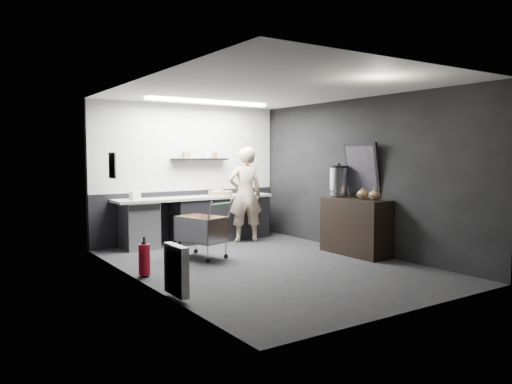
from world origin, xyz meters
TOP-DOWN VIEW (x-y plane):
  - floor at (0.00, 0.00)m, footprint 5.50×5.50m
  - ceiling at (0.00, 0.00)m, footprint 5.50×5.50m
  - wall_back at (0.00, 2.75)m, footprint 5.50×0.00m
  - wall_front at (0.00, -2.75)m, footprint 5.50×0.00m
  - wall_left at (-2.00, 0.00)m, footprint 0.00×5.50m
  - wall_right at (2.00, 0.00)m, footprint 0.00×5.50m
  - kitchen_wall_panel at (0.00, 2.73)m, footprint 3.95×0.02m
  - dado_panel at (0.00, 2.73)m, footprint 3.95×0.02m
  - floating_shelf at (0.20, 2.62)m, footprint 1.20×0.22m
  - wall_clock at (1.40, 2.72)m, footprint 0.20×0.03m
  - poster at (-1.98, 1.30)m, footprint 0.02×0.30m
  - poster_red_band at (-1.98, 1.30)m, footprint 0.02×0.22m
  - radiator at (-1.94, -0.90)m, footprint 0.10×0.50m
  - ceiling_strip at (0.00, 1.85)m, footprint 2.40×0.20m
  - prep_counter at (0.14, 2.42)m, footprint 3.20×0.61m
  - person at (0.86, 1.97)m, footprint 0.78×0.63m
  - shopping_cart at (-0.60, 1.05)m, footprint 0.75×1.00m
  - sideboard at (1.75, -0.13)m, footprint 0.55×1.29m
  - fire_extinguisher at (-1.85, 0.36)m, footprint 0.16×0.16m
  - cardboard_box at (0.52, 2.37)m, footprint 0.54×0.48m
  - pink_tub at (0.51, 2.42)m, footprint 0.21×0.21m
  - white_container at (-1.24, 2.37)m, footprint 0.19×0.16m

SIDE VIEW (x-z plane):
  - floor at x=0.00m, z-range 0.00..0.00m
  - fire_extinguisher at x=-1.85m, z-range -0.01..0.53m
  - radiator at x=-1.94m, z-range 0.05..0.65m
  - shopping_cart at x=-0.60m, z-range -0.02..0.92m
  - prep_counter at x=0.14m, z-range 0.01..0.91m
  - dado_panel at x=0.00m, z-range 0.00..1.00m
  - sideboard at x=1.75m, z-range -0.35..1.57m
  - person at x=0.86m, z-range 0.00..1.86m
  - cardboard_box at x=0.52m, z-range 0.90..0.99m
  - white_container at x=-1.24m, z-range 0.90..1.05m
  - pink_tub at x=0.51m, z-range 0.90..1.11m
  - wall_back at x=0.00m, z-range -1.40..4.10m
  - wall_front at x=0.00m, z-range -1.40..4.10m
  - wall_left at x=-2.00m, z-range -1.40..4.10m
  - wall_right at x=2.00m, z-range -1.40..4.10m
  - poster at x=-1.98m, z-range 1.35..1.75m
  - floating_shelf at x=0.20m, z-range 1.60..1.64m
  - poster_red_band at x=-1.98m, z-range 1.57..1.67m
  - kitchen_wall_panel at x=0.00m, z-range 1.00..2.70m
  - wall_clock at x=1.40m, z-range 2.05..2.25m
  - ceiling_strip at x=0.00m, z-range 2.65..2.69m
  - ceiling at x=0.00m, z-range 2.70..2.70m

